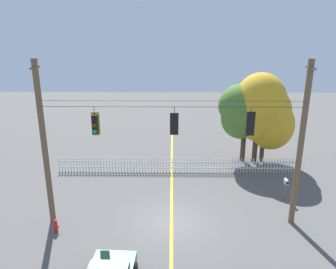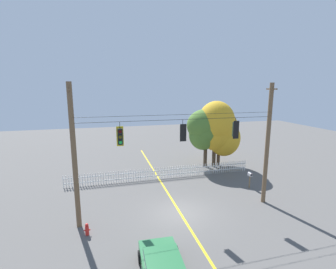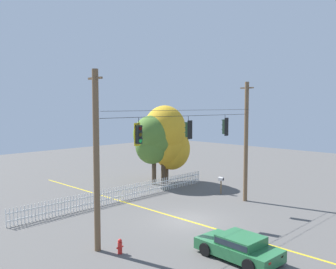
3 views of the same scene
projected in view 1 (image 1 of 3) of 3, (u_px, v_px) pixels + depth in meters
ground at (172, 221)px, 18.52m from camera, size 80.00×80.00×0.00m
lane_centerline_stripe at (172, 221)px, 18.52m from camera, size 0.16×36.00×0.01m
signal_support_span at (172, 145)px, 17.14m from camera, size 13.68×1.10×8.99m
traffic_signal_southbound_primary at (95, 124)px, 16.86m from camera, size 0.43×0.38×1.56m
traffic_signal_eastbound_side at (174, 123)px, 16.77m from camera, size 0.43×0.38×1.43m
traffic_signal_northbound_secondary at (250, 123)px, 16.71m from camera, size 0.43×0.38×1.46m
white_picket_fence at (177, 165)px, 24.75m from camera, size 17.85×0.06×1.13m
autumn_maple_near_fence at (244, 111)px, 25.73m from camera, size 4.06×3.43×6.39m
autumn_maple_mid at (260, 109)px, 25.48m from camera, size 3.99×3.86×7.25m
autumn_oak_far_east at (269, 120)px, 25.82m from camera, size 3.95×3.91×6.20m
fire_hydrant at (56, 226)px, 17.44m from camera, size 0.38×0.22×0.74m
roadside_mailbox at (286, 183)px, 20.57m from camera, size 0.25×0.44×1.41m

